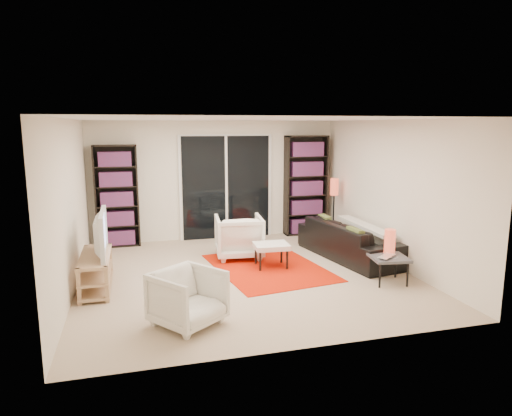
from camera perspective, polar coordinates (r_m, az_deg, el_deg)
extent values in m
plane|color=#C0AC91|center=(7.23, -1.30, -8.33)|extent=(5.00, 5.00, 0.00)
cube|color=white|center=(9.37, -5.02, 3.46)|extent=(5.00, 0.02, 2.40)
cube|color=white|center=(4.60, 6.15, -3.72)|extent=(5.00, 0.02, 2.40)
cube|color=white|center=(6.80, -22.25, 0.13)|extent=(0.02, 5.00, 2.40)
cube|color=white|center=(7.91, 16.52, 1.81)|extent=(0.02, 5.00, 2.40)
cube|color=white|center=(6.85, -1.39, 11.05)|extent=(5.00, 5.00, 0.02)
cube|color=white|center=(9.39, -3.77, 2.57)|extent=(1.92, 0.06, 2.16)
cube|color=black|center=(9.36, -3.72, 2.55)|extent=(1.80, 0.02, 2.10)
cube|color=white|center=(9.35, -3.71, 2.54)|extent=(0.05, 0.02, 2.10)
cube|color=black|center=(9.10, -16.99, 1.42)|extent=(0.80, 0.30, 1.95)
cube|color=#971E46|center=(9.08, -16.99, 1.40)|extent=(0.70, 0.22, 1.85)
cube|color=black|center=(9.75, 6.24, 2.82)|extent=(0.90, 0.30, 2.10)
cube|color=#971E46|center=(9.73, 6.28, 2.80)|extent=(0.80, 0.22, 2.00)
cube|color=tan|center=(6.88, -19.47, -5.72)|extent=(0.40, 1.26, 0.04)
cube|color=tan|center=(6.95, -19.36, -7.55)|extent=(0.40, 1.26, 0.03)
cube|color=tan|center=(7.01, -19.27, -9.03)|extent=(0.40, 1.26, 0.04)
cube|color=tan|center=(6.41, -21.27, -9.19)|extent=(0.05, 0.05, 0.50)
cube|color=tan|center=(7.53, -20.36, -6.24)|extent=(0.05, 0.05, 0.50)
cube|color=tan|center=(6.38, -18.16, -9.09)|extent=(0.05, 0.05, 0.50)
cube|color=tan|center=(7.50, -17.73, -6.14)|extent=(0.05, 0.05, 0.50)
imported|color=black|center=(6.80, -19.47, -3.03)|extent=(0.16, 1.08, 0.62)
cube|color=red|center=(7.57, 1.57, -7.43)|extent=(1.91, 2.40, 0.01)
imported|color=black|center=(8.21, 11.66, -3.94)|extent=(1.20, 2.30, 0.64)
imported|color=white|center=(8.06, -2.15, -3.58)|extent=(0.89, 0.91, 0.75)
imported|color=white|center=(5.46, -8.51, -11.07)|extent=(1.00, 1.00, 0.66)
cube|color=white|center=(7.50, 1.92, -4.77)|extent=(0.58, 0.49, 0.08)
cylinder|color=black|center=(7.34, 0.54, -6.73)|extent=(0.04, 0.04, 0.32)
cylinder|color=black|center=(7.68, -0.03, -5.95)|extent=(0.04, 0.04, 0.32)
cylinder|color=black|center=(7.44, 3.91, -6.52)|extent=(0.04, 0.04, 0.32)
cylinder|color=black|center=(7.78, 3.20, -5.76)|extent=(0.04, 0.04, 0.32)
cube|color=#444449|center=(7.06, 16.28, -6.00)|extent=(0.59, 0.59, 0.04)
cylinder|color=black|center=(6.85, 15.24, -8.10)|extent=(0.03, 0.03, 0.38)
cylinder|color=black|center=(7.22, 14.04, -7.09)|extent=(0.03, 0.03, 0.38)
cylinder|color=black|center=(7.01, 18.43, -7.84)|extent=(0.03, 0.03, 0.38)
cylinder|color=black|center=(7.37, 17.09, -6.88)|extent=(0.03, 0.03, 0.38)
imported|color=silver|center=(6.97, 16.42, -5.92)|extent=(0.43, 0.40, 0.03)
cylinder|color=#D94C30|center=(7.18, 16.38, -4.02)|extent=(0.16, 0.16, 0.37)
cylinder|color=black|center=(9.54, 9.57, -3.76)|extent=(0.19, 0.19, 0.03)
cylinder|color=black|center=(9.44, 9.65, -1.07)|extent=(0.03, 0.03, 0.94)
cylinder|color=#D94C30|center=(9.34, 9.76, 2.63)|extent=(0.17, 0.17, 0.34)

